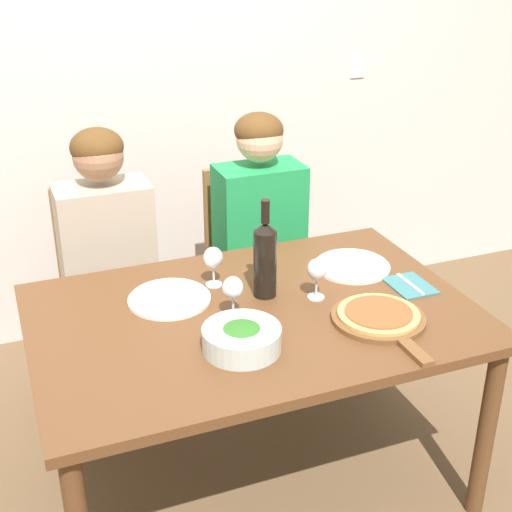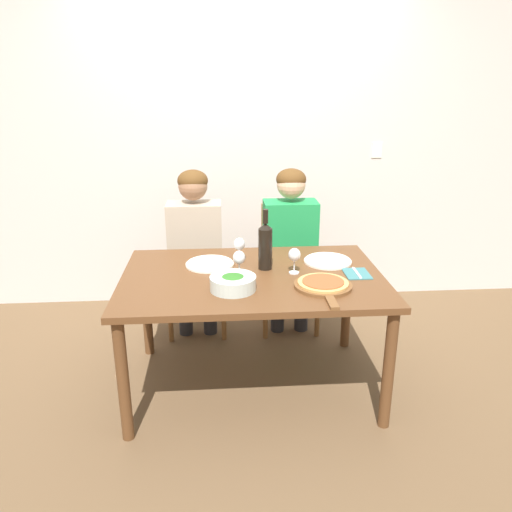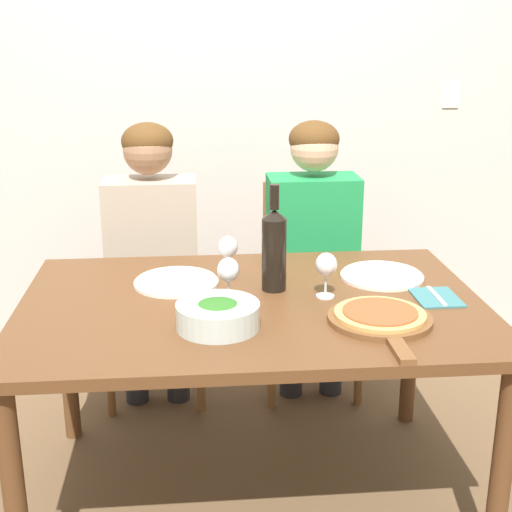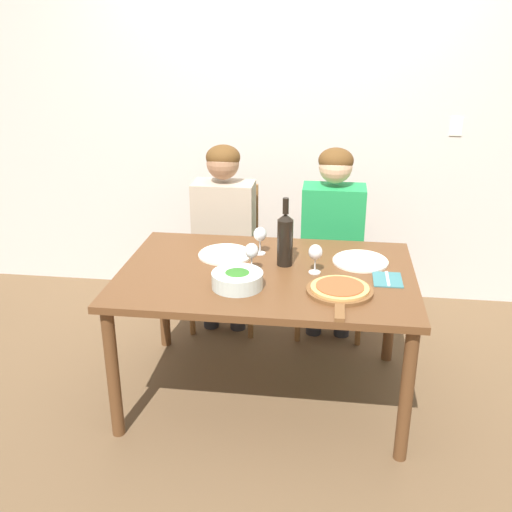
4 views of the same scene
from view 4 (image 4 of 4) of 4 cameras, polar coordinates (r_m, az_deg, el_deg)
The scene contains 16 objects.
ground_plane at distance 3.38m, azimuth 0.93°, elevation -12.85°, with size 40.00×40.00×0.00m, color brown.
back_wall at distance 4.18m, azimuth 3.27°, elevation 13.94°, with size 10.00×0.06×2.70m.
dining_table at distance 3.06m, azimuth 1.01°, elevation -2.81°, with size 1.49×1.00×0.73m.
chair_left at distance 3.95m, azimuth -2.74°, elevation 0.48°, with size 0.42×0.42×0.91m.
chair_right at distance 3.90m, azimuth 7.16°, elevation 0.00°, with size 0.42×0.42×0.91m.
person_woman at distance 3.77m, azimuth -3.10°, elevation 3.23°, with size 0.47×0.51×1.21m.
person_man at distance 3.71m, azimuth 7.31°, elevation 2.77°, with size 0.47×0.51×1.21m.
wine_bottle at distance 3.06m, azimuth 2.79°, elevation 1.70°, with size 0.08×0.08×0.36m.
broccoli_bowl at distance 2.84m, azimuth -1.78°, elevation -2.25°, with size 0.25×0.25×0.08m.
dinner_plate_left at distance 3.22m, azimuth -2.94°, elevation 0.18°, with size 0.29×0.29×0.02m.
dinner_plate_right at distance 3.18m, azimuth 9.92°, elevation -0.46°, with size 0.29×0.29×0.02m.
pizza_on_board at distance 2.81m, azimuth 7.98°, elevation -3.25°, with size 0.31×0.45×0.04m.
wine_glass_left at distance 3.21m, azimuth 0.38°, elevation 1.95°, with size 0.07×0.07×0.15m.
wine_glass_right at distance 2.98m, azimuth 5.68°, elevation 0.24°, with size 0.07×0.07×0.15m.
wine_glass_centre at distance 2.99m, azimuth -0.42°, elevation 0.37°, with size 0.07×0.07×0.15m.
fork_on_napkin at distance 3.00m, azimuth 12.41°, elevation -2.20°, with size 0.14×0.18×0.01m.
Camera 4 is at (0.31, -2.76, 1.93)m, focal length 42.00 mm.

